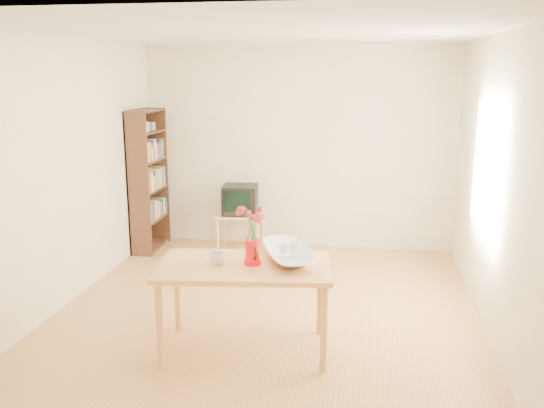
% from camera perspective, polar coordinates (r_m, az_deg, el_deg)
% --- Properties ---
extents(room, '(4.50, 4.50, 4.50)m').
position_cam_1_polar(room, '(5.27, -0.22, 2.46)').
color(room, '#B2793F').
rests_on(room, ground).
extents(table, '(1.47, 0.95, 0.75)m').
position_cam_1_polar(table, '(4.70, -2.73, -6.95)').
color(table, '#C98545').
rests_on(table, ground).
extents(tv_stand, '(0.60, 0.45, 0.46)m').
position_cam_1_polar(tv_stand, '(7.50, -3.14, -1.51)').
color(tv_stand, '#E0B87E').
rests_on(tv_stand, ground).
extents(bookshelf, '(0.28, 0.70, 1.80)m').
position_cam_1_polar(bookshelf, '(7.53, -12.12, 1.82)').
color(bookshelf, '#331C11').
rests_on(bookshelf, ground).
extents(pitcher, '(0.14, 0.20, 0.21)m').
position_cam_1_polar(pitcher, '(4.65, -1.93, -4.84)').
color(pitcher, red).
rests_on(pitcher, table).
extents(flowers, '(0.24, 0.24, 0.33)m').
position_cam_1_polar(flowers, '(4.57, -1.97, -1.64)').
color(flowers, red).
rests_on(flowers, pitcher).
extents(mug, '(0.17, 0.17, 0.09)m').
position_cam_1_polar(mug, '(4.68, -5.44, -5.35)').
color(mug, white).
rests_on(mug, table).
extents(bowl, '(0.68, 0.68, 0.50)m').
position_cam_1_polar(bowl, '(4.72, 1.57, -2.57)').
color(bowl, white).
rests_on(bowl, table).
extents(teacup_a, '(0.10, 0.10, 0.06)m').
position_cam_1_polar(teacup_a, '(4.74, 1.09, -3.13)').
color(teacup_a, white).
rests_on(teacup_a, bowl).
extents(teacup_b, '(0.09, 0.09, 0.07)m').
position_cam_1_polar(teacup_b, '(4.75, 2.14, -3.06)').
color(teacup_b, white).
rests_on(teacup_b, bowl).
extents(television, '(0.47, 0.44, 0.38)m').
position_cam_1_polar(television, '(7.44, -3.15, 0.49)').
color(television, black).
rests_on(television, tv_stand).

